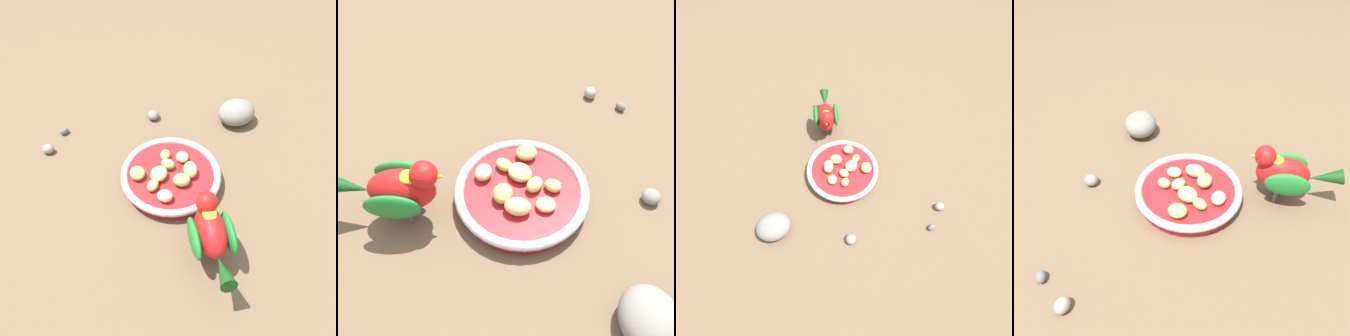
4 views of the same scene
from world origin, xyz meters
TOP-DOWN VIEW (x-y plane):
  - ground_plane at (0.00, 0.00)m, footprint 4.00×4.00m
  - feeding_bowl at (-0.03, -0.03)m, footprint 0.21×0.21m
  - apple_piece_0 at (-0.01, -0.05)m, footprint 0.04×0.04m
  - apple_piece_1 at (-0.01, -0.00)m, footprint 0.04×0.04m
  - apple_piece_2 at (-0.08, -0.02)m, footprint 0.04×0.04m
  - apple_piece_3 at (0.03, -0.02)m, footprint 0.03×0.04m
  - apple_piece_4 at (-0.04, 0.01)m, footprint 0.05×0.04m
  - apple_piece_5 at (0.02, -0.05)m, footprint 0.03×0.02m
  - apple_piece_6 at (-0.07, -0.06)m, footprint 0.03×0.02m
  - apple_piece_7 at (-0.00, -0.09)m, footprint 0.05×0.04m
  - apple_piece_8 at (-0.04, -0.04)m, footprint 0.03×0.03m
  - parrot at (0.10, 0.09)m, footprint 0.16×0.12m
  - rock_large at (-0.26, 0.05)m, footprint 0.12×0.12m
  - pebble_0 at (-0.20, -0.14)m, footprint 0.03×0.03m
  - pebble_1 at (-0.01, -0.31)m, footprint 0.03×0.03m
  - pebble_2 at (-0.08, -0.31)m, footprint 0.03×0.02m

SIDE VIEW (x-z plane):
  - ground_plane at x=0.00m, z-range 0.00..0.00m
  - pebble_2 at x=-0.08m, z-range 0.00..0.02m
  - pebble_1 at x=-0.01m, z-range 0.00..0.02m
  - pebble_0 at x=-0.20m, z-range 0.00..0.02m
  - feeding_bowl at x=-0.03m, z-range 0.00..0.03m
  - rock_large at x=-0.26m, z-range 0.00..0.05m
  - apple_piece_2 at x=-0.08m, z-range 0.02..0.04m
  - apple_piece_5 at x=0.02m, z-range 0.02..0.04m
  - apple_piece_6 at x=-0.07m, z-range 0.02..0.04m
  - apple_piece_7 at x=0.00m, z-range 0.02..0.05m
  - apple_piece_8 at x=-0.04m, z-range 0.02..0.05m
  - apple_piece_0 at x=-0.01m, z-range 0.02..0.05m
  - apple_piece_3 at x=0.03m, z-range 0.02..0.05m
  - apple_piece_1 at x=-0.01m, z-range 0.02..0.05m
  - apple_piece_4 at x=-0.04m, z-range 0.02..0.05m
  - parrot at x=0.10m, z-range 0.01..0.13m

